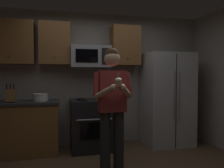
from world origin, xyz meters
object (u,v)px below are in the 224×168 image
object	(u,v)px
bowl_large_white	(40,97)
knife_block	(11,95)
refrigerator	(167,99)
oven_range	(91,124)
person	(112,102)
microwave	(90,57)
cupcake	(118,82)

from	to	relation	value
bowl_large_white	knife_block	bearing A→B (deg)	-171.38
refrigerator	oven_range	bearing A→B (deg)	178.50
knife_block	bowl_large_white	xyz separation A→B (m)	(0.47, 0.07, -0.05)
bowl_large_white	person	bearing A→B (deg)	-45.27
microwave	oven_range	bearing A→B (deg)	-90.02
person	oven_range	bearing A→B (deg)	98.30
bowl_large_white	person	xyz separation A→B (m)	(1.05, -1.06, 0.01)
microwave	person	distance (m)	1.36
refrigerator	cupcake	size ratio (longest dim) A/B	10.35
knife_block	microwave	bearing A→B (deg)	6.16
oven_range	refrigerator	distance (m)	1.56
bowl_large_white	person	world-z (taller)	person
oven_range	cupcake	distance (m)	1.59
person	knife_block	bearing A→B (deg)	147.03
microwave	refrigerator	size ratio (longest dim) A/B	0.41
oven_range	bowl_large_white	world-z (taller)	bowl_large_white
microwave	person	bearing A→B (deg)	-82.56
refrigerator	knife_block	size ratio (longest dim) A/B	5.63
microwave	bowl_large_white	world-z (taller)	microwave
oven_range	person	world-z (taller)	person
knife_block	cupcake	xyz separation A→B (m)	(1.52, -1.32, 0.26)
microwave	cupcake	size ratio (longest dim) A/B	4.26
cupcake	knife_block	bearing A→B (deg)	139.16
oven_range	microwave	xyz separation A→B (m)	(0.00, 0.12, 1.26)
knife_block	person	bearing A→B (deg)	-32.97
knife_block	bowl_large_white	distance (m)	0.48
bowl_large_white	oven_range	bearing A→B (deg)	-2.69
knife_block	person	distance (m)	1.82
refrigerator	bowl_large_white	world-z (taller)	refrigerator
microwave	person	xyz separation A→B (m)	(0.15, -1.14, -0.72)
oven_range	refrigerator	bearing A→B (deg)	-1.50
microwave	person	world-z (taller)	microwave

